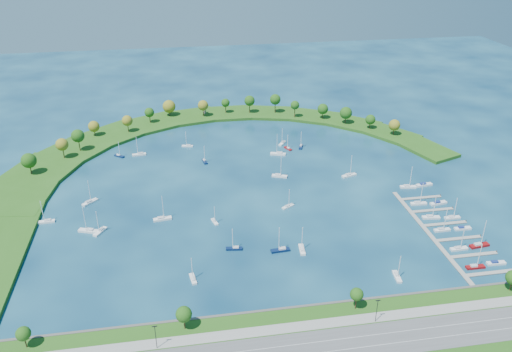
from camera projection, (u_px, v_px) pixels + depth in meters
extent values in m
plane|color=#072341|center=(249.00, 187.00, 287.71)|extent=(700.00, 700.00, 0.00)
cube|color=#255416|center=(303.00, 351.00, 178.43)|extent=(420.00, 42.00, 1.60)
cube|color=#474442|center=(289.00, 309.00, 197.27)|extent=(420.00, 1.20, 1.80)
cube|color=#515154|center=(303.00, 349.00, 178.04)|extent=(420.00, 16.00, 0.12)
cube|color=gray|center=(295.00, 327.00, 187.70)|extent=(420.00, 5.00, 0.12)
cube|color=silver|center=(301.00, 344.00, 180.21)|extent=(420.00, 0.15, 0.02)
cylinder|color=#382314|center=(25.00, 342.00, 178.00)|extent=(0.56, 0.56, 4.90)
sphere|color=#1E4110|center=(23.00, 334.00, 176.41)|extent=(5.20, 5.20, 5.20)
cylinder|color=#382314|center=(185.00, 323.00, 185.96)|extent=(0.56, 0.56, 5.25)
sphere|color=#1E4110|center=(184.00, 315.00, 184.22)|extent=(6.00, 6.00, 6.00)
cylinder|color=#382314|center=(356.00, 303.00, 195.38)|extent=(0.56, 0.56, 5.60)
sphere|color=#1E4110|center=(357.00, 295.00, 193.63)|extent=(5.20, 5.20, 5.20)
cylinder|color=#382314|center=(511.00, 285.00, 205.04)|extent=(0.56, 0.56, 4.90)
cylinder|color=black|center=(156.00, 337.00, 176.39)|extent=(0.24, 0.24, 10.00)
cylinder|color=black|center=(377.00, 311.00, 188.08)|extent=(0.24, 0.24, 10.00)
cube|color=#255416|center=(14.00, 197.00, 275.59)|extent=(43.73, 48.72, 2.00)
cube|color=#255416|center=(41.00, 171.00, 302.89)|extent=(50.23, 54.30, 2.00)
cube|color=#255416|center=(74.00, 151.00, 328.77)|extent=(54.07, 56.09, 2.00)
cube|color=#255416|center=(110.00, 136.00, 351.74)|extent=(55.20, 54.07, 2.00)
cube|color=#255416|center=(148.00, 125.00, 370.47)|extent=(53.65, 48.47, 2.00)
cube|color=#255416|center=(188.00, 117.00, 383.88)|extent=(49.62, 39.75, 2.00)
cube|color=#255416|center=(228.00, 113.00, 391.18)|extent=(44.32, 29.96, 2.00)
cube|color=#255416|center=(268.00, 113.00, 391.96)|extent=(49.49, 38.05, 2.00)
cube|color=#255416|center=(308.00, 116.00, 386.17)|extent=(51.13, 44.12, 2.00)
cube|color=#255416|center=(348.00, 123.00, 374.15)|extent=(49.19, 47.96, 2.00)
cube|color=#255416|center=(386.00, 133.00, 356.59)|extent=(43.90, 49.49, 2.00)
cube|color=#255416|center=(423.00, 147.00, 334.51)|extent=(35.67, 48.74, 2.00)
cylinder|color=#382314|center=(31.00, 169.00, 296.43)|extent=(0.56, 0.56, 6.74)
sphere|color=#1E4110|center=(29.00, 161.00, 294.10)|extent=(8.77, 8.77, 8.77)
cylinder|color=#382314|center=(63.00, 152.00, 315.56)|extent=(0.56, 0.56, 7.59)
sphere|color=olive|center=(62.00, 144.00, 313.13)|extent=(7.71, 7.71, 7.71)
cylinder|color=#382314|center=(79.00, 144.00, 325.22)|extent=(0.56, 0.56, 8.57)
sphere|color=#1E4110|center=(78.00, 136.00, 322.52)|extent=(8.26, 8.26, 8.26)
cylinder|color=#382314|center=(95.00, 132.00, 348.24)|extent=(0.56, 0.56, 5.17)
sphere|color=olive|center=(94.00, 126.00, 346.37)|extent=(7.61, 7.61, 7.61)
cylinder|color=#382314|center=(128.00, 127.00, 353.87)|extent=(0.56, 0.56, 6.83)
sphere|color=olive|center=(127.00, 121.00, 351.64)|extent=(7.36, 7.36, 7.36)
cylinder|color=#382314|center=(150.00, 118.00, 369.80)|extent=(0.56, 0.56, 6.42)
sphere|color=#1E4110|center=(149.00, 112.00, 367.71)|extent=(6.90, 6.90, 6.90)
cylinder|color=#382314|center=(170.00, 112.00, 382.94)|extent=(0.56, 0.56, 5.32)
sphere|color=olive|center=(169.00, 106.00, 380.86)|extent=(9.56, 9.56, 9.56)
cylinder|color=#382314|center=(203.00, 112.00, 381.31)|extent=(0.56, 0.56, 7.03)
sphere|color=olive|center=(203.00, 105.00, 379.00)|extent=(7.74, 7.74, 7.74)
cylinder|color=#382314|center=(226.00, 109.00, 388.08)|extent=(0.56, 0.56, 6.72)
sphere|color=#1E4110|center=(225.00, 103.00, 385.98)|extent=(6.37, 6.37, 6.37)
cylinder|color=#382314|center=(250.00, 108.00, 387.80)|extent=(0.56, 0.56, 8.03)
sphere|color=#1E4110|center=(250.00, 101.00, 385.26)|extent=(7.83, 7.83, 7.83)
cylinder|color=#382314|center=(275.00, 107.00, 387.77)|extent=(0.56, 0.56, 8.97)
sphere|color=#1E4110|center=(275.00, 99.00, 384.99)|extent=(8.05, 8.05, 8.05)
cylinder|color=#382314|center=(295.00, 112.00, 379.41)|extent=(0.56, 0.56, 8.14)
sphere|color=#1E4110|center=(295.00, 105.00, 376.96)|extent=(6.50, 6.50, 6.50)
cylinder|color=#382314|center=(322.00, 115.00, 377.44)|extent=(0.56, 0.56, 5.86)
sphere|color=#1E4110|center=(323.00, 109.00, 375.40)|extent=(7.82, 7.82, 7.82)
cylinder|color=#382314|center=(345.00, 119.00, 368.54)|extent=(0.56, 0.56, 6.19)
sphere|color=#1E4110|center=(346.00, 113.00, 366.34)|extent=(8.75, 8.75, 8.75)
cylinder|color=#382314|center=(370.00, 125.00, 359.78)|extent=(0.56, 0.56, 5.31)
sphere|color=#1E4110|center=(370.00, 120.00, 357.93)|extent=(7.04, 7.04, 7.04)
cylinder|color=#382314|center=(394.00, 131.00, 349.35)|extent=(0.56, 0.56, 5.64)
sphere|color=olive|center=(394.00, 125.00, 347.37)|extent=(7.73, 7.73, 7.73)
cylinder|color=gray|center=(205.00, 111.00, 387.95)|extent=(2.20, 2.20, 4.14)
cylinder|color=gray|center=(205.00, 108.00, 386.94)|extent=(2.60, 2.60, 0.30)
cube|color=gray|center=(429.00, 233.00, 245.38)|extent=(2.20, 82.00, 0.40)
cube|color=gray|center=(491.00, 273.00, 218.16)|extent=(22.00, 2.00, 0.40)
cube|color=gray|center=(474.00, 255.00, 229.75)|extent=(22.00, 2.00, 0.40)
cylinder|color=#382314|center=(497.00, 252.00, 231.23)|extent=(0.36, 0.36, 1.60)
cube|color=gray|center=(459.00, 238.00, 241.35)|extent=(22.00, 2.00, 0.40)
cylinder|color=#382314|center=(481.00, 236.00, 242.83)|extent=(0.36, 0.36, 1.60)
cube|color=gray|center=(445.00, 224.00, 252.94)|extent=(22.00, 2.00, 0.40)
cylinder|color=#382314|center=(466.00, 221.00, 254.42)|extent=(0.36, 0.36, 1.60)
cube|color=gray|center=(433.00, 210.00, 264.54)|extent=(22.00, 2.00, 0.40)
cylinder|color=#382314|center=(453.00, 208.00, 266.02)|extent=(0.36, 0.36, 1.60)
cube|color=gray|center=(421.00, 198.00, 276.13)|extent=(22.00, 2.00, 0.40)
cylinder|color=#382314|center=(440.00, 196.00, 277.61)|extent=(0.36, 0.36, 1.60)
cube|color=white|center=(139.00, 155.00, 325.37)|extent=(8.84, 3.34, 1.04)
cube|color=silver|center=(140.00, 153.00, 325.18)|extent=(3.19, 2.01, 0.72)
cylinder|color=silver|center=(137.00, 146.00, 322.32)|extent=(0.32, 0.32, 11.65)
cube|color=white|center=(187.00, 146.00, 337.52)|extent=(7.48, 3.52, 0.87)
cube|color=silver|center=(188.00, 145.00, 337.15)|extent=(2.77, 1.92, 0.61)
cylinder|color=silver|center=(186.00, 139.00, 335.13)|extent=(0.32, 0.32, 9.74)
cube|color=white|center=(288.00, 207.00, 267.54)|extent=(7.23, 5.32, 0.86)
cube|color=silver|center=(287.00, 206.00, 266.80)|extent=(2.88, 2.47, 0.60)
cylinder|color=silver|center=(289.00, 197.00, 265.46)|extent=(0.32, 0.32, 9.69)
cube|color=white|center=(215.00, 222.00, 254.30)|extent=(3.42, 6.65, 0.77)
cube|color=silver|center=(214.00, 220.00, 254.52)|extent=(1.80, 2.49, 0.54)
cylinder|color=silver|center=(215.00, 214.00, 251.74)|extent=(0.32, 0.32, 8.65)
cube|color=white|center=(193.00, 279.00, 214.38)|extent=(3.15, 7.54, 0.88)
cube|color=silver|center=(193.00, 279.00, 213.42)|extent=(1.81, 2.75, 0.61)
cylinder|color=silver|center=(192.00, 268.00, 212.43)|extent=(0.32, 0.32, 9.88)
cube|color=#0A1A3E|center=(205.00, 161.00, 316.44)|extent=(3.28, 7.58, 0.88)
cube|color=silver|center=(204.00, 160.00, 316.72)|extent=(1.86, 2.78, 0.62)
cylinder|color=silver|center=(204.00, 154.00, 313.49)|extent=(0.32, 0.32, 9.90)
cube|color=maroon|center=(288.00, 149.00, 333.98)|extent=(4.54, 6.92, 0.81)
cube|color=silver|center=(289.00, 148.00, 333.17)|extent=(2.19, 2.70, 0.57)
cylinder|color=silver|center=(288.00, 141.00, 332.12)|extent=(0.32, 0.32, 9.11)
cube|color=#0A1A3E|center=(234.00, 249.00, 233.85)|extent=(7.78, 3.08, 0.91)
cube|color=silver|center=(236.00, 247.00, 233.53)|extent=(2.82, 1.81, 0.64)
cylinder|color=silver|center=(233.00, 238.00, 231.30)|extent=(0.32, 0.32, 10.22)
cube|color=white|center=(349.00, 175.00, 299.22)|extent=(9.44, 5.17, 1.09)
cube|color=silver|center=(348.00, 174.00, 298.43)|extent=(3.57, 2.66, 0.76)
cylinder|color=silver|center=(351.00, 165.00, 296.48)|extent=(0.32, 0.32, 12.27)
cube|color=white|center=(397.00, 277.00, 215.68)|extent=(3.11, 8.04, 0.94)
cube|color=silver|center=(397.00, 274.00, 216.01)|extent=(1.85, 2.91, 0.66)
cylinder|color=silver|center=(399.00, 267.00, 212.50)|extent=(0.32, 0.32, 10.58)
cube|color=white|center=(280.00, 176.00, 298.47)|extent=(9.30, 5.46, 1.08)
cube|color=silver|center=(278.00, 175.00, 298.21)|extent=(3.56, 2.74, 0.75)
cylinder|color=silver|center=(281.00, 166.00, 295.35)|extent=(0.32, 0.32, 12.13)
cube|color=#0A1A3E|center=(301.00, 147.00, 336.50)|extent=(4.54, 7.95, 0.92)
cube|color=silver|center=(301.00, 145.00, 336.81)|extent=(2.30, 3.03, 0.64)
cylinder|color=silver|center=(301.00, 139.00, 333.39)|extent=(0.32, 0.32, 10.35)
cube|color=white|center=(278.00, 154.00, 326.02)|extent=(10.13, 5.54, 1.17)
cube|color=silver|center=(280.00, 153.00, 325.44)|extent=(3.83, 2.85, 0.82)
cylinder|color=silver|center=(277.00, 144.00, 322.85)|extent=(0.32, 0.32, 13.18)
cube|color=#0A1A3E|center=(280.00, 250.00, 232.60)|extent=(8.89, 3.03, 1.05)
cube|color=silver|center=(282.00, 248.00, 232.37)|extent=(3.17, 1.91, 0.73)
cylinder|color=silver|center=(279.00, 239.00, 229.53)|extent=(0.32, 0.32, 11.80)
cube|color=white|center=(90.00, 202.00, 271.34)|extent=(8.18, 7.99, 1.07)
cube|color=silver|center=(88.00, 201.00, 270.29)|extent=(3.47, 3.43, 0.75)
cylinder|color=silver|center=(89.00, 191.00, 268.86)|extent=(0.32, 0.32, 12.06)
cube|color=white|center=(46.00, 222.00, 254.20)|extent=(8.56, 2.82, 1.01)
cube|color=silver|center=(48.00, 220.00, 253.97)|extent=(3.04, 1.81, 0.71)
cylinder|color=silver|center=(42.00, 211.00, 251.24)|extent=(0.32, 0.32, 11.41)
cube|color=white|center=(282.00, 143.00, 341.33)|extent=(6.45, 7.58, 0.94)
cube|color=silver|center=(283.00, 142.00, 341.58)|extent=(2.87, 3.11, 0.66)
cylinder|color=silver|center=(282.00, 136.00, 338.21)|extent=(0.32, 0.32, 10.57)
cube|color=white|center=(163.00, 219.00, 256.46)|extent=(9.40, 3.83, 1.10)
cube|color=silver|center=(161.00, 218.00, 255.79)|extent=(3.42, 2.22, 0.77)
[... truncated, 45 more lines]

